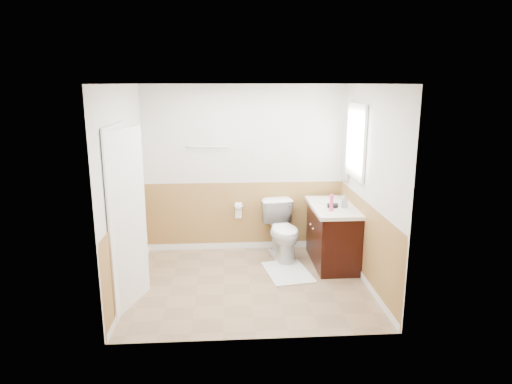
{
  "coord_description": "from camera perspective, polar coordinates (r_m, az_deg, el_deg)",
  "views": [
    {
      "loc": [
        -0.28,
        -5.38,
        2.51
      ],
      "look_at": [
        0.1,
        0.25,
        1.15
      ],
      "focal_mm": 31.78,
      "sensor_mm": 36.0,
      "label": 1
    }
  ],
  "objects": [
    {
      "name": "countertop",
      "position": [
        6.4,
        9.69,
        -1.91
      ],
      "size": [
        0.6,
        1.15,
        0.05
      ],
      "primitive_type": "cube",
      "color": "white",
      "rests_on": "vanity_cabinet"
    },
    {
      "name": "bath_mat",
      "position": [
        6.26,
        4.0,
        -10.03
      ],
      "size": [
        0.67,
        0.88,
        0.02
      ],
      "primitive_type": "cube",
      "rotation": [
        0.0,
        0.0,
        0.17
      ],
      "color": "white",
      "rests_on": "floor"
    },
    {
      "name": "wainscot_left",
      "position": [
        5.87,
        -15.62,
        -7.01
      ],
      "size": [
        0.0,
        2.6,
        2.6
      ],
      "primitive_type": "plane",
      "rotation": [
        1.57,
        0.0,
        1.57
      ],
      "color": "#A57F42",
      "rests_on": "floor"
    },
    {
      "name": "wainscot_back",
      "position": [
        6.97,
        -1.4,
        -3.21
      ],
      "size": [
        3.0,
        0.0,
        3.0
      ],
      "primitive_type": "plane",
      "rotation": [
        1.57,
        0.0,
        0.0
      ],
      "color": "#A57F42",
      "rests_on": "floor"
    },
    {
      "name": "wall_front",
      "position": [
        4.28,
        0.06,
        -3.58
      ],
      "size": [
        3.0,
        0.0,
        3.0
      ],
      "primitive_type": "plane",
      "rotation": [
        -1.57,
        0.0,
        0.0
      ],
      "color": "silver",
      "rests_on": "floor"
    },
    {
      "name": "towel_bar",
      "position": [
        6.69,
        -6.17,
        5.66
      ],
      "size": [
        0.62,
        0.02,
        0.02
      ],
      "primitive_type": "cylinder",
      "rotation": [
        0.0,
        1.57,
        0.0
      ],
      "color": "silver",
      "rests_on": "wall_back"
    },
    {
      "name": "sink_basin",
      "position": [
        6.53,
        9.48,
        -1.26
      ],
      "size": [
        0.36,
        0.36,
        0.02
      ],
      "primitive_type": "cylinder",
      "color": "white",
      "rests_on": "countertop"
    },
    {
      "name": "faucet",
      "position": [
        6.56,
        11.03,
        -0.72
      ],
      "size": [
        0.02,
        0.02,
        0.14
      ],
      "primitive_type": "cylinder",
      "color": "silver",
      "rests_on": "countertop"
    },
    {
      "name": "soap_dispenser",
      "position": [
        6.3,
        11.09,
        -1.18
      ],
      "size": [
        0.1,
        0.1,
        0.17
      ],
      "primitive_type": "imported",
      "rotation": [
        0.0,
        0.0,
        -0.3
      ],
      "color": "gray",
      "rests_on": "countertop"
    },
    {
      "name": "ceiling",
      "position": [
        5.38,
        -0.91,
        13.45
      ],
      "size": [
        3.0,
        3.0,
        0.0
      ],
      "primitive_type": "plane",
      "rotation": [
        3.14,
        0.0,
        0.0
      ],
      "color": "white",
      "rests_on": "floor"
    },
    {
      "name": "window_frame",
      "position": [
        6.26,
        12.47,
        6.27
      ],
      "size": [
        0.04,
        0.8,
        1.0
      ],
      "primitive_type": "cube",
      "color": "white",
      "rests_on": "wall_right"
    },
    {
      "name": "hair_dryer_handle",
      "position": [
        6.31,
        9.22,
        -1.83
      ],
      "size": [
        0.03,
        0.03,
        0.07
      ],
      "primitive_type": "cylinder",
      "color": "black",
      "rests_on": "countertop"
    },
    {
      "name": "door_knob",
      "position": [
        5.59,
        -14.66,
        -3.12
      ],
      "size": [
        0.06,
        0.06,
        0.06
      ],
      "primitive_type": "sphere",
      "color": "silver",
      "rests_on": "door"
    },
    {
      "name": "door",
      "position": [
        5.27,
        -16.0,
        -3.42
      ],
      "size": [
        0.29,
        0.78,
        2.04
      ],
      "primitive_type": "cube",
      "rotation": [
        0.0,
        0.0,
        -0.31
      ],
      "color": "white",
      "rests_on": "wall_left"
    },
    {
      "name": "window_glass",
      "position": [
        6.27,
        12.61,
        6.27
      ],
      "size": [
        0.01,
        0.7,
        0.9
      ],
      "primitive_type": "cube",
      "color": "white",
      "rests_on": "wall_right"
    },
    {
      "name": "mirror_panel",
      "position": [
        6.78,
        11.24,
        5.16
      ],
      "size": [
        0.02,
        0.35,
        0.9
      ],
      "primitive_type": "cube",
      "color": "silver",
      "rests_on": "wall_right"
    },
    {
      "name": "vanity_knob_right",
      "position": [
        6.51,
        6.9,
        -4.07
      ],
      "size": [
        0.03,
        0.03,
        0.03
      ],
      "primitive_type": "sphere",
      "color": "white",
      "rests_on": "vanity_cabinet"
    },
    {
      "name": "door_frame",
      "position": [
        5.28,
        -16.81,
        -3.31
      ],
      "size": [
        0.02,
        0.92,
        2.1
      ],
      "primitive_type": "cube",
      "color": "white",
      "rests_on": "wall_left"
    },
    {
      "name": "hair_dryer_body",
      "position": [
        6.26,
        9.61,
        -1.68
      ],
      "size": [
        0.14,
        0.07,
        0.07
      ],
      "primitive_type": "cylinder",
      "rotation": [
        0.0,
        1.57,
        0.0
      ],
      "color": "black",
      "rests_on": "countertop"
    },
    {
      "name": "toilet",
      "position": [
        6.64,
        3.4,
        -4.89
      ],
      "size": [
        0.59,
        0.87,
        0.82
      ],
      "primitive_type": "imported",
      "rotation": [
        0.0,
        0.0,
        0.17
      ],
      "color": "white",
      "rests_on": "floor"
    },
    {
      "name": "vanity_cabinet",
      "position": [
        6.53,
        9.62,
        -5.51
      ],
      "size": [
        0.55,
        1.1,
        0.8
      ],
      "primitive_type": "cube",
      "color": "black",
      "rests_on": "floor"
    },
    {
      "name": "tp_sheet",
      "position": [
        6.88,
        -2.21,
        -2.65
      ],
      "size": [
        0.1,
        0.01,
        0.16
      ],
      "primitive_type": "cube",
      "color": "white",
      "rests_on": "tp_roll"
    },
    {
      "name": "wall_right",
      "position": [
        5.8,
        14.1,
        0.6
      ],
      "size": [
        0.0,
        3.0,
        3.0
      ],
      "primitive_type": "plane",
      "rotation": [
        1.57,
        0.0,
        -1.57
      ],
      "color": "silver",
      "rests_on": "floor"
    },
    {
      "name": "vanity_knob_left",
      "position": [
        6.32,
        7.23,
        -4.61
      ],
      "size": [
        0.03,
        0.03,
        0.03
      ],
      "primitive_type": "sphere",
      "color": "silver",
      "rests_on": "vanity_cabinet"
    },
    {
      "name": "wall_back",
      "position": [
        6.8,
        -1.44,
        2.88
      ],
      "size": [
        3.0,
        0.0,
        3.0
      ],
      "primitive_type": "plane",
      "rotation": [
        1.57,
        0.0,
        0.0
      ],
      "color": "silver",
      "rests_on": "floor"
    },
    {
      "name": "floor",
      "position": [
        5.94,
        -0.82,
        -11.44
      ],
      "size": [
        3.0,
        3.0,
        0.0
      ],
      "primitive_type": "plane",
      "color": "#8C7051",
      "rests_on": "ground"
    },
    {
      "name": "lotion_bottle",
      "position": [
        6.1,
        9.48,
        -1.36
      ],
      "size": [
        0.05,
        0.05,
        0.22
      ],
      "primitive_type": "cylinder",
      "color": "#D5377F",
      "rests_on": "countertop"
    },
    {
      "name": "wainscot_front",
      "position": [
        4.57,
        0.05,
        -12.57
      ],
      "size": [
        3.0,
        0.0,
        3.0
      ],
      "primitive_type": "plane",
      "rotation": [
        -1.57,
        0.0,
        0.0
      ],
      "color": "#A57F42",
      "rests_on": "floor"
    },
    {
      "name": "tp_holder_bar",
      "position": [
        6.85,
        -2.22,
        -1.77
      ],
      "size": [
        0.14,
        0.02,
        0.02
      ],
      "primitive_type": "cylinder",
      "rotation": [
        0.0,
        1.57,
        0.0
      ],
      "color": "silver",
      "rests_on": "wall_back"
    },
    {
      "name": "wainscot_right",
      "position": [
        6.01,
        13.58,
        -6.39
      ],
      "size": [
        0.0,
        2.6,
        2.6
      ],
      "primitive_type": "plane",
      "rotation": [
        1.57,
        0.0,
        -1.57
      ],
      "color": "#A57F42",
      "rests_on": "floor"
    },
    {
      "name": "tp_roll",
      "position": [
        6.85,
        -2.22,
        -1.77
      ],
      "size": [
        0.1,
        0.11,
        0.11
      ],
      "primitive_type": "cylinder",
      "rotation": [
        0.0,
        1.57,
        0.0
      ],
      "color": "white",
      "rests_on": "tp_holder_bar"
    },
    {
      "name": "wall_left",
      "position": [
        5.66,
        -16.22,
        0.14
      ],
      "size": [
        0.0,
        3.0,
        3.0
      ],
      "primitive_type": "plane",
      "rotation": [
        1.57,
        0.0,
        1.57
      ],
      "color": "silver",
      "rests_on": "floor"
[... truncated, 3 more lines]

